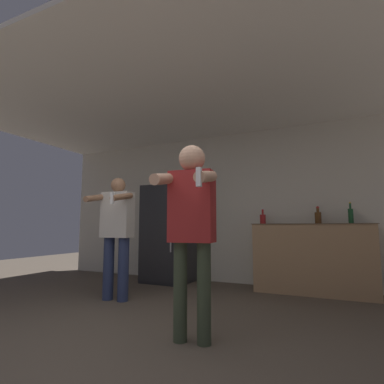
{
  "coord_description": "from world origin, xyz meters",
  "views": [
    {
      "loc": [
        1.53,
        -1.66,
        0.93
      ],
      "look_at": [
        0.46,
        0.63,
        1.22
      ],
      "focal_mm": 28.0,
      "sensor_mm": 36.0,
      "label": 1
    }
  ],
  "objects_px": {
    "refrigerator": "(169,233)",
    "bottle_short_whiskey": "(318,217)",
    "bottle_green_wine": "(263,218)",
    "person_man_side": "(117,229)",
    "bottle_amber_bourbon": "(351,215)",
    "person_woman_foreground": "(192,218)"
  },
  "relations": [
    {
      "from": "refrigerator",
      "to": "bottle_short_whiskey",
      "type": "relative_size",
      "value": 6.43
    },
    {
      "from": "bottle_green_wine",
      "to": "person_man_side",
      "type": "xyz_separation_m",
      "value": [
        -1.56,
        -1.6,
        -0.16
      ]
    },
    {
      "from": "refrigerator",
      "to": "person_man_side",
      "type": "bearing_deg",
      "value": -88.78
    },
    {
      "from": "bottle_short_whiskey",
      "to": "bottle_green_wine",
      "type": "bearing_deg",
      "value": 180.0
    },
    {
      "from": "bottle_amber_bourbon",
      "to": "refrigerator",
      "type": "bearing_deg",
      "value": -176.66
    },
    {
      "from": "bottle_short_whiskey",
      "to": "person_woman_foreground",
      "type": "relative_size",
      "value": 0.16
    },
    {
      "from": "person_woman_foreground",
      "to": "person_man_side",
      "type": "height_order",
      "value": "person_woman_foreground"
    },
    {
      "from": "refrigerator",
      "to": "bottle_green_wine",
      "type": "bearing_deg",
      "value": 5.89
    },
    {
      "from": "refrigerator",
      "to": "bottle_short_whiskey",
      "type": "height_order",
      "value": "refrigerator"
    },
    {
      "from": "bottle_amber_bourbon",
      "to": "bottle_short_whiskey",
      "type": "xyz_separation_m",
      "value": [
        -0.42,
        0.0,
        -0.02
      ]
    },
    {
      "from": "bottle_short_whiskey",
      "to": "bottle_green_wine",
      "type": "xyz_separation_m",
      "value": [
        -0.8,
        0.0,
        -0.01
      ]
    },
    {
      "from": "person_man_side",
      "to": "person_woman_foreground",
      "type": "bearing_deg",
      "value": -30.02
    },
    {
      "from": "refrigerator",
      "to": "person_woman_foreground",
      "type": "relative_size",
      "value": 1.0
    },
    {
      "from": "bottle_green_wine",
      "to": "person_man_side",
      "type": "distance_m",
      "value": 2.24
    },
    {
      "from": "refrigerator",
      "to": "person_woman_foreground",
      "type": "distance_m",
      "value": 2.76
    },
    {
      "from": "bottle_amber_bourbon",
      "to": "person_woman_foreground",
      "type": "relative_size",
      "value": 0.19
    },
    {
      "from": "bottle_short_whiskey",
      "to": "person_man_side",
      "type": "bearing_deg",
      "value": -145.9
    },
    {
      "from": "bottle_green_wine",
      "to": "person_man_side",
      "type": "bearing_deg",
      "value": -134.33
    },
    {
      "from": "bottle_short_whiskey",
      "to": "person_man_side",
      "type": "height_order",
      "value": "person_man_side"
    },
    {
      "from": "bottle_amber_bourbon",
      "to": "bottle_green_wine",
      "type": "distance_m",
      "value": 1.22
    },
    {
      "from": "person_man_side",
      "to": "bottle_short_whiskey",
      "type": "bearing_deg",
      "value": 34.1
    },
    {
      "from": "refrigerator",
      "to": "person_woman_foreground",
      "type": "bearing_deg",
      "value": -56.56
    }
  ]
}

